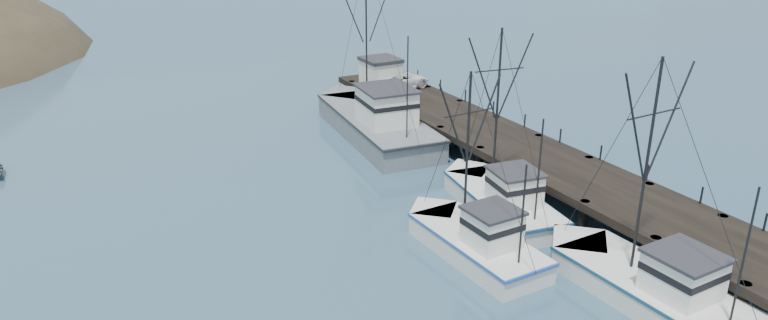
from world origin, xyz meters
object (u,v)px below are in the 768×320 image
trawler_mid (474,241)px  pier_shed (381,73)px  trawler_near (648,284)px  pickup_truck (399,80)px  pier (510,145)px  work_vessel (375,121)px  trawler_far (500,199)px

trawler_mid → pier_shed: (8.09, 25.43, 2.60)m
trawler_near → pier_shed: bearing=84.2°
trawler_near → pickup_truck: trawler_near is taller
pier → work_vessel: size_ratio=2.49×
trawler_near → work_vessel: (-0.28, 27.39, 0.41)m
trawler_near → trawler_far: 11.29m
pier → trawler_mid: bearing=-136.6°
trawler_mid → pickup_truck: 26.58m
trawler_near → trawler_far: bearing=90.8°
work_vessel → pier: bearing=-64.4°
trawler_near → trawler_far: trawler_near is taller
work_vessel → pickup_truck: 7.31m
work_vessel → trawler_far: bearing=-89.6°
trawler_mid → pier_shed: bearing=72.4°
trawler_mid → trawler_far: size_ratio=0.90×
trawler_mid → trawler_near: bearing=-58.2°
trawler_near → work_vessel: work_vessel is taller
pier → trawler_near: (-4.84, -16.71, -0.87)m
pier_shed → pickup_truck: pier_shed is taller
trawler_near → pickup_truck: (4.85, 32.36, 1.96)m
pickup_truck → pier: bearing=172.4°
pier → work_vessel: 11.85m
pier_shed → pickup_truck: bearing=-25.7°
trawler_mid → trawler_far: (4.59, 3.64, 0.00)m
pier → trawler_near: 17.42m
pier → pickup_truck: (0.00, 15.64, 1.09)m
trawler_near → pier_shed: size_ratio=3.76×
trawler_far → pier_shed: size_ratio=3.58×
pier_shed → pickup_truck: 1.78m
pier → pier_shed: (-1.50, 16.37, 1.73)m
pier_shed → trawler_mid: bearing=-107.6°
pier → pier_shed: 16.53m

